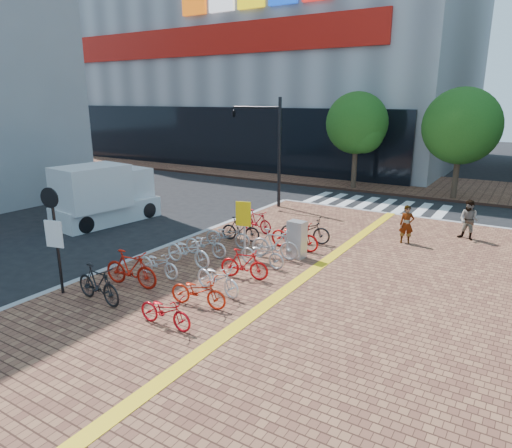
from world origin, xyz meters
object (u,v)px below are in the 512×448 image
Objects in this scene: bike_0 at (98,284)px; bike_5 at (228,235)px; bike_1 at (131,269)px; bike_4 at (206,244)px; bike_15 at (305,230)px; traffic_light_pole at (258,131)px; bike_7 at (257,221)px; bike_14 at (295,236)px; bike_12 at (262,254)px; box_truck at (104,195)px; bike_3 at (188,251)px; bike_11 at (244,264)px; pedestrian_a at (407,224)px; pedestrian_b at (469,220)px; utility_box at (297,239)px; bike_13 at (275,244)px; notice_sign at (54,228)px; bike_2 at (158,263)px; yellow_sign at (244,219)px; bike_10 at (218,278)px; bike_9 at (198,291)px; bike_8 at (165,311)px; bike_6 at (241,229)px.

bike_0 reaches higher than bike_5.
bike_1 reaches higher than bike_4.
bike_15 is (2.35, 3.34, 0.06)m from bike_4.
bike_15 is 7.91m from traffic_light_pole.
bike_7 is 0.81× the size of bike_14.
bike_0 is 0.91× the size of bike_15.
box_truck is (-9.56, 1.52, 0.71)m from bike_12.
bike_3 reaches higher than bike_7.
bike_11 is at bearing -54.70° from bike_1.
bike_5 is at bearing -3.22° from box_truck.
bike_1 is 1.25× the size of pedestrian_a.
pedestrian_b reaches higher than bike_5.
utility_box is at bearing -21.56° from bike_12.
bike_11 is at bearing -60.78° from traffic_light_pole.
bike_0 is 9.59m from box_truck.
bike_13 is (2.25, 1.09, 0.08)m from bike_4.
notice_sign is (-1.35, -1.47, 1.43)m from bike_1.
notice_sign is at bearing 160.99° from bike_3.
bike_2 is at bearing 175.12° from bike_4.
bike_15 is 0.36× the size of traffic_light_pole.
box_truck reaches higher than yellow_sign.
bike_15 is at bearing -21.13° from bike_2.
bike_11 is at bearing 8.82° from bike_10.
bike_7 is at bearing 32.40° from bike_10.
yellow_sign is (1.44, 4.05, 0.84)m from bike_1.
yellow_sign is at bearing -9.33° from bike_0.
bike_15 is at bearing 106.10° from utility_box.
pedestrian_b is 11.10m from traffic_light_pole.
traffic_light_pole is at bearing -168.95° from pedestrian_b.
bike_7 is 7.40m from bike_9.
yellow_sign is (-1.02, -0.42, 0.87)m from bike_13.
pedestrian_b reaches higher than bike_0.
bike_12 is 1.12× the size of pedestrian_a.
yellow_sign is at bearing -146.37° from bike_7.
utility_box is at bearing -0.36° from box_truck.
bike_3 is at bearing 128.06° from bike_13.
bike_1 is at bearing -121.45° from utility_box.
bike_8 is at bearing 1.63° from notice_sign.
bike_6 reaches higher than bike_9.
bike_12 is at bearing -142.67° from bike_6.
bike_15 is 1.32× the size of pedestrian_a.
bike_7 is (-0.11, 4.64, -0.03)m from bike_3.
bike_2 is 3.45m from bike_8.
yellow_sign is (1.22, 0.67, 0.95)m from bike_4.
yellow_sign is (1.14, -0.61, 0.93)m from bike_5.
bike_7 is at bearing 71.94° from bike_15.
bike_0 is 0.33× the size of traffic_light_pole.
bike_13 is 0.81m from utility_box.
yellow_sign reaches higher than bike_1.
bike_7 is at bearing 145.77° from utility_box.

